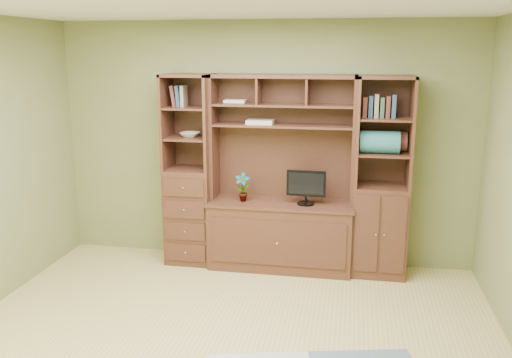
% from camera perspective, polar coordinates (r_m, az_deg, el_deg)
% --- Properties ---
extents(room, '(4.60, 4.10, 2.64)m').
position_cam_1_polar(room, '(3.95, -3.90, -1.14)').
color(room, tan).
rests_on(room, ground).
extents(center_hutch, '(1.54, 0.53, 2.05)m').
position_cam_1_polar(center_hutch, '(5.63, 2.65, 0.44)').
color(center_hutch, '#4C281A').
rests_on(center_hutch, ground).
extents(left_tower, '(0.50, 0.45, 2.05)m').
position_cam_1_polar(left_tower, '(5.88, -6.99, 0.91)').
color(left_tower, '#4C281A').
rests_on(left_tower, ground).
extents(right_tower, '(0.55, 0.45, 2.05)m').
position_cam_1_polar(right_tower, '(5.63, 13.09, 0.09)').
color(right_tower, '#4C281A').
rests_on(right_tower, ground).
extents(monitor, '(0.41, 0.19, 0.49)m').
position_cam_1_polar(monitor, '(5.58, 5.31, -0.24)').
color(monitor, black).
rests_on(monitor, center_hutch).
extents(orchid, '(0.16, 0.11, 0.30)m').
position_cam_1_polar(orchid, '(5.70, -1.43, -0.88)').
color(orchid, '#983E33').
rests_on(orchid, center_hutch).
extents(magazines, '(0.27, 0.20, 0.04)m').
position_cam_1_polar(magazines, '(5.66, 0.45, 6.04)').
color(magazines, beige).
rests_on(magazines, center_hutch).
extents(bowl, '(0.20, 0.20, 0.05)m').
position_cam_1_polar(bowl, '(5.81, -6.96, 4.66)').
color(bowl, beige).
rests_on(bowl, left_tower).
extents(blanket_teal, '(0.39, 0.22, 0.22)m').
position_cam_1_polar(blanket_teal, '(5.51, 12.89, 3.81)').
color(blanket_teal, '#2A6F70').
rests_on(blanket_teal, right_tower).
extents(blanket_red, '(0.36, 0.20, 0.20)m').
position_cam_1_polar(blanket_red, '(5.64, 13.76, 3.86)').
color(blanket_red, brown).
rests_on(blanket_red, right_tower).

